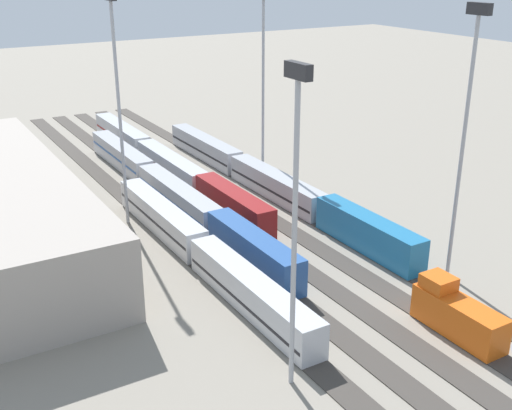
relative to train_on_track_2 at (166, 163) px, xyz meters
name	(u,v)px	position (x,y,z in m)	size (l,w,h in m)	color
ground_plane	(217,209)	(-18.66, 0.00, -2.09)	(400.00, 400.00, 0.00)	gray
track_bed_0	(274,197)	(-18.66, -10.00, -2.03)	(140.00, 2.80, 0.12)	#3D3833
track_bed_1	(246,203)	(-18.66, -5.00, -2.03)	(140.00, 2.80, 0.12)	#3D3833
track_bed_2	(217,209)	(-18.66, 0.00, -2.03)	(140.00, 2.80, 0.12)	#3D3833
track_bed_3	(186,215)	(-18.66, 5.00, -2.03)	(140.00, 2.80, 0.12)	#3D3833
track_bed_4	(153,222)	(-18.66, 10.00, -2.03)	(140.00, 2.80, 0.12)	#3D3833
train_on_track_2	(166,163)	(0.00, 0.00, 0.00)	(66.40, 3.06, 4.40)	maroon
train_on_track_0	(268,181)	(-16.84, -10.00, 0.00)	(66.40, 3.06, 4.40)	#1E6B9E
train_on_track_4	(200,250)	(-33.86, 10.00, -0.09)	(47.20, 3.06, 3.80)	#B7BABF
train_on_track_1	(457,314)	(-60.04, -5.00, 0.07)	(10.00, 3.00, 5.00)	#D85914
train_on_track_3	(172,192)	(-13.98, 5.00, 0.02)	(66.40, 3.06, 4.40)	#285193
light_mast_0	(467,115)	(-50.90, -13.52, 17.01)	(2.80, 0.70, 30.45)	#9EA0A5
light_mast_1	(295,194)	(-58.27, 13.18, 15.48)	(2.80, 0.70, 27.63)	#9EA0A5
light_mast_2	(263,66)	(-10.72, -12.72, 16.74)	(2.80, 0.70, 29.95)	#9EA0A5
light_mast_3	(117,85)	(-16.74, 12.96, 17.21)	(2.80, 0.70, 30.84)	#9EA0A5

